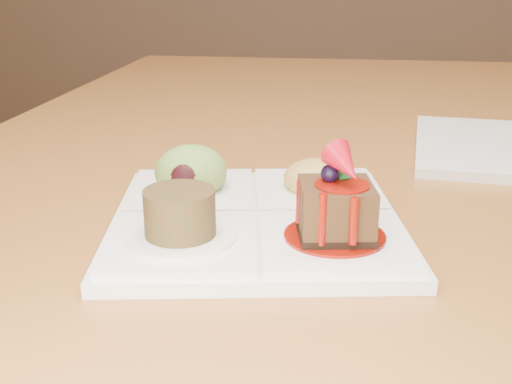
# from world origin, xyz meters

# --- Properties ---
(dining_table) EXTENTS (1.00, 1.80, 0.75)m
(dining_table) POSITION_xyz_m (0.00, 0.00, 0.68)
(dining_table) COLOR brown
(dining_table) RESTS_ON ground
(sampler_plate) EXTENTS (0.29, 0.29, 0.10)m
(sampler_plate) POSITION_xyz_m (-0.07, -0.20, 0.77)
(sampler_plate) COLOR white
(sampler_plate) RESTS_ON dining_table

